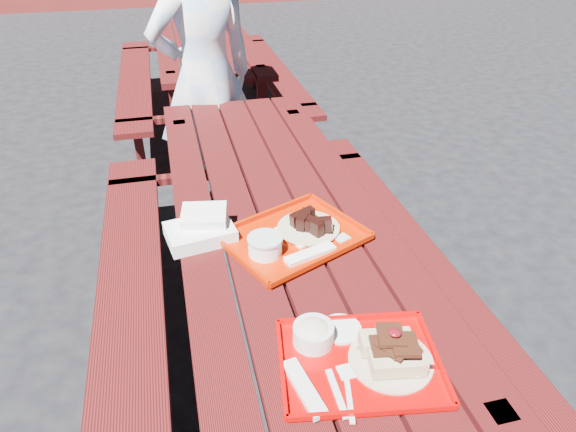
% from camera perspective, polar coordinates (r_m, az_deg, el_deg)
% --- Properties ---
extents(ground, '(60.00, 60.00, 0.00)m').
position_cam_1_polar(ground, '(2.37, -0.90, -15.03)').
color(ground, black).
rests_on(ground, ground).
extents(picnic_table_near, '(1.41, 2.40, 0.75)m').
position_cam_1_polar(picnic_table_near, '(1.99, -1.03, -4.06)').
color(picnic_table_near, '#4B0E0F').
rests_on(picnic_table_near, ground).
extents(picnic_table_far, '(1.41, 2.40, 0.75)m').
position_cam_1_polar(picnic_table_far, '(4.54, -9.32, 16.86)').
color(picnic_table_far, '#4B0E0F').
rests_on(picnic_table_far, ground).
extents(near_tray, '(0.44, 0.36, 0.12)m').
position_cam_1_polar(near_tray, '(1.33, 7.80, -14.69)').
color(near_tray, '#BB0001').
rests_on(near_tray, picnic_table_near).
extents(far_tray, '(0.53, 0.48, 0.07)m').
position_cam_1_polar(far_tray, '(1.71, 0.49, -2.25)').
color(far_tray, '#B41C00').
rests_on(far_tray, picnic_table_near).
extents(white_cloth, '(0.24, 0.20, 0.09)m').
position_cam_1_polar(white_cloth, '(1.75, -9.61, -1.34)').
color(white_cloth, white).
rests_on(white_cloth, picnic_table_near).
extents(person, '(0.72, 0.58, 1.70)m').
position_cam_1_polar(person, '(3.03, -9.19, 14.87)').
color(person, '#B9DDFF').
rests_on(person, ground).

